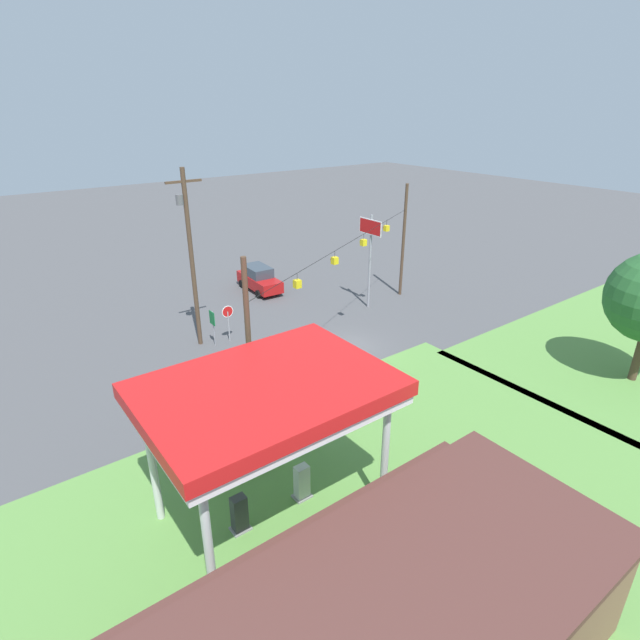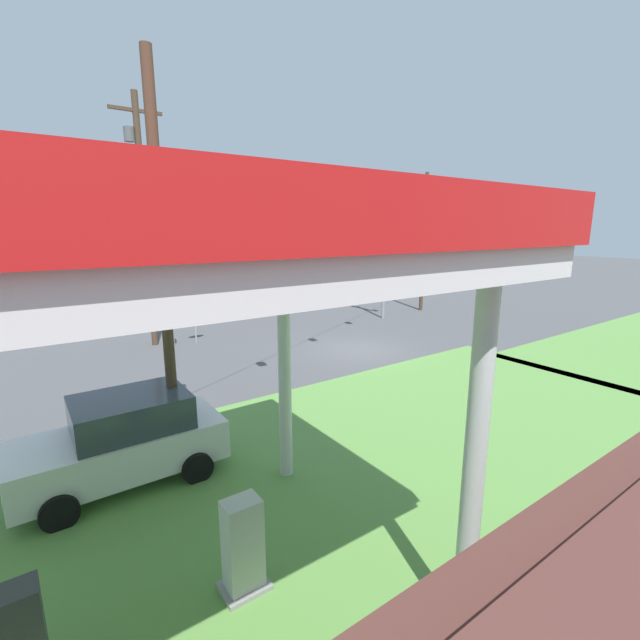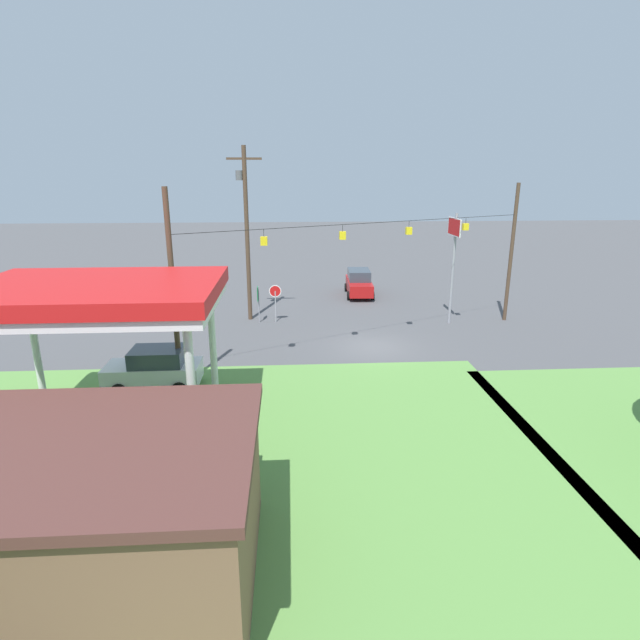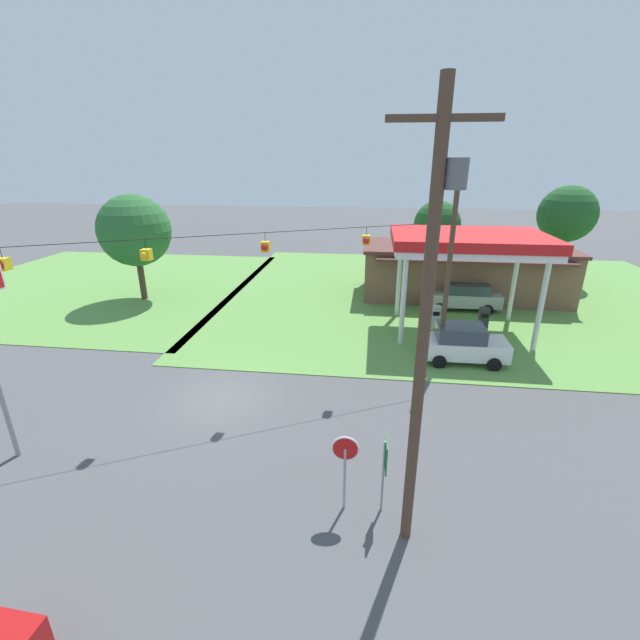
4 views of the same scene
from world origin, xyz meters
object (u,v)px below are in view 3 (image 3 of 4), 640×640
Objects in this scene: car_at_pumps_front at (155,369)px; utility_pole_main at (246,226)px; car_at_pumps_rear at (27,478)px; stop_sign_overhead at (454,246)px; gas_station_canopy at (96,298)px; fuel_pump_far at (73,418)px; fuel_pump_near at (149,416)px; car_on_crossroad at (359,283)px; route_sign at (258,297)px; stop_sign_roadside at (275,295)px.

utility_pole_main reaches higher than car_at_pumps_front.
utility_pole_main is (-4.98, -19.68, 5.28)m from car_at_pumps_rear.
gas_station_canopy is at bearing 38.67° from stop_sign_overhead.
gas_station_canopy is 5.46× the size of fuel_pump_far.
stop_sign_overhead is at bearing -141.33° from gas_station_canopy.
car_at_pumps_front reaches higher than fuel_pump_near.
stop_sign_overhead is 0.64× the size of utility_pole_main.
car_at_pumps_front is at bearing -30.60° from car_on_crossroad.
fuel_pump_near is at bearing 41.05° from stop_sign_overhead.
route_sign is (7.70, 7.37, 0.67)m from car_on_crossroad.
car_on_crossroad is 11.82m from utility_pole_main.
fuel_pump_near is (-1.39, -0.00, -4.56)m from gas_station_canopy.
stop_sign_roadside reaches higher than car_on_crossroad.
stop_sign_roadside is at bearing -5.02° from stop_sign_overhead.
route_sign reaches higher than fuel_pump_far.
route_sign reaches higher than car_on_crossroad.
car_at_pumps_rear is 20.97m from utility_pole_main.
utility_pole_main is at bearing -104.48° from gas_station_canopy.
fuel_pump_far is 4.61m from car_at_pumps_front.
stop_sign_overhead reaches higher than fuel_pump_far.
fuel_pump_near is 0.37× the size of car_at_pumps_front.
fuel_pump_near and fuel_pump_far have the same top height.
car_at_pumps_rear is at bearing 95.62° from fuel_pump_far.
gas_station_canopy reaches higher than route_sign.
car_at_pumps_rear is at bearing 76.83° from gas_station_canopy.
fuel_pump_near is 16.65m from utility_pole_main.
car_on_crossroad is (-12.36, -22.05, -4.26)m from gas_station_canopy.
gas_station_canopy is 3.38× the size of stop_sign_roadside.
car_on_crossroad is at bearing -121.95° from fuel_pump_far.
stop_sign_overhead is at bearing -138.95° from fuel_pump_near.
fuel_pump_far is at bearing 67.60° from route_sign.
utility_pole_main is (8.36, 6.55, 5.19)m from car_on_crossroad.
utility_pole_main is (13.16, -1.76, 1.10)m from stop_sign_overhead.
car_at_pumps_front reaches higher than car_at_pumps_rear.
fuel_pump_near is at bearing -179.93° from gas_station_canopy.
fuel_pump_near is 0.65× the size of route_sign.
utility_pole_main is (-2.62, -15.50, 5.49)m from fuel_pump_near.
car_at_pumps_rear is 19.69m from route_sign.
stop_sign_roadside is at bearing -177.00° from route_sign.
fuel_pump_far is at bearing 64.56° from car_at_pumps_front.
utility_pole_main is (1.78, -0.76, 4.41)m from stop_sign_roadside.
gas_station_canopy is at bearing -111.43° from stop_sign_roadside.
gas_station_canopy is 16.21m from stop_sign_roadside.
utility_pole_main is at bearing -7.63° from stop_sign_overhead.
fuel_pump_near is 2.78m from fuel_pump_far.
car_at_pumps_front is at bearing -97.73° from gas_station_canopy.
gas_station_canopy reaches higher than fuel_pump_near.
route_sign is at bearing -177.00° from stop_sign_roadside.
stop_sign_overhead reaches higher than car_on_crossroad.
stop_sign_overhead is at bearing 44.55° from car_at_pumps_rear.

